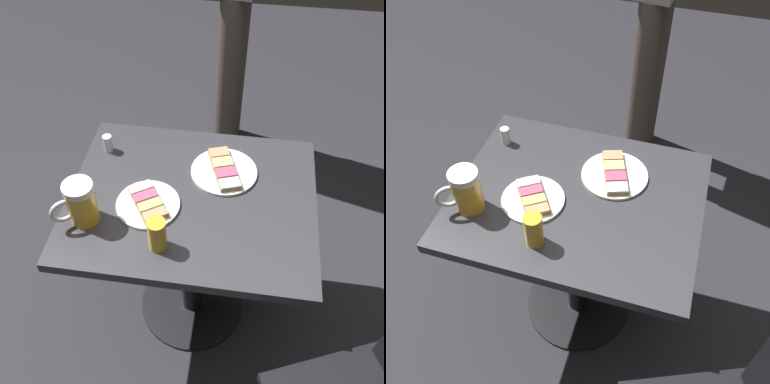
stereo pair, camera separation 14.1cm
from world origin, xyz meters
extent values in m
plane|color=#28282D|center=(0.00, 0.00, 0.00)|extent=(6.00, 6.00, 0.00)
cylinder|color=black|center=(0.00, 0.00, 0.01)|extent=(0.44, 0.44, 0.01)
cylinder|color=black|center=(0.00, 0.00, 0.35)|extent=(0.09, 0.09, 0.67)
cube|color=#333338|center=(0.00, 0.00, 0.69)|extent=(0.65, 0.80, 0.04)
cylinder|color=white|center=(-0.12, 0.09, 0.71)|extent=(0.23, 0.23, 0.01)
cube|color=#9E7547|center=(-0.19, 0.07, 0.72)|extent=(0.07, 0.08, 0.01)
cube|color=#EA8E66|center=(-0.19, 0.07, 0.73)|extent=(0.06, 0.08, 0.01)
cube|color=#9E7547|center=(-0.15, 0.08, 0.72)|extent=(0.07, 0.08, 0.01)
cube|color=#EFE07A|center=(-0.15, 0.08, 0.73)|extent=(0.06, 0.08, 0.01)
cube|color=#9E7547|center=(-0.10, 0.10, 0.72)|extent=(0.07, 0.08, 0.01)
cube|color=#BC4C70|center=(-0.10, 0.10, 0.73)|extent=(0.06, 0.08, 0.01)
cube|color=#9E7547|center=(-0.05, 0.12, 0.72)|extent=(0.07, 0.08, 0.01)
cube|color=white|center=(-0.05, 0.12, 0.73)|extent=(0.06, 0.08, 0.01)
cylinder|color=white|center=(0.06, -0.13, 0.71)|extent=(0.20, 0.20, 0.01)
cube|color=#9E7547|center=(0.01, -0.17, 0.72)|extent=(0.07, 0.09, 0.01)
cube|color=white|center=(0.01, -0.17, 0.73)|extent=(0.07, 0.08, 0.01)
cube|color=#9E7547|center=(0.04, -0.14, 0.72)|extent=(0.07, 0.09, 0.01)
cube|color=#BC4C70|center=(0.04, -0.14, 0.73)|extent=(0.07, 0.08, 0.01)
cube|color=#9E7547|center=(0.08, -0.12, 0.72)|extent=(0.07, 0.09, 0.01)
cube|color=#ADC66B|center=(0.08, -0.12, 0.73)|extent=(0.07, 0.08, 0.01)
cube|color=#9E7547|center=(0.11, -0.10, 0.72)|extent=(0.07, 0.09, 0.01)
cube|color=#EA8E66|center=(0.11, -0.10, 0.73)|extent=(0.07, 0.08, 0.01)
cylinder|color=gold|center=(0.14, -0.31, 0.77)|extent=(0.09, 0.09, 0.13)
cylinder|color=white|center=(0.14, -0.31, 0.84)|extent=(0.09, 0.09, 0.02)
torus|color=silver|center=(0.17, -0.36, 0.78)|extent=(0.06, 0.08, 0.09)
cylinder|color=gold|center=(0.21, -0.07, 0.76)|extent=(0.06, 0.06, 0.11)
cylinder|color=silver|center=(-0.18, -0.33, 0.74)|extent=(0.03, 0.03, 0.06)
cylinder|color=#51473D|center=(-0.96, 0.04, 0.47)|extent=(0.11, 0.11, 0.94)
cylinder|color=#51473D|center=(-1.18, 0.06, 0.47)|extent=(0.11, 0.11, 0.94)
camera|label=1|loc=(0.94, 0.14, 1.77)|focal=41.19mm
camera|label=2|loc=(0.91, 0.28, 1.77)|focal=41.19mm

